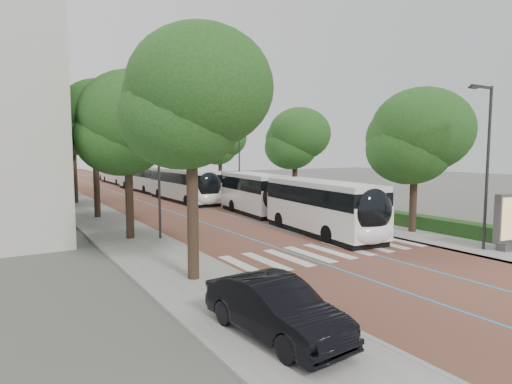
% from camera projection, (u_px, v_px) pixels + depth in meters
% --- Properties ---
extents(ground, '(160.00, 160.00, 0.00)m').
position_uv_depth(ground, '(340.00, 256.00, 20.37)').
color(ground, '#51544C').
rests_on(ground, ground).
extents(road, '(11.00, 140.00, 0.02)m').
position_uv_depth(road, '(124.00, 190.00, 54.37)').
color(road, brown).
rests_on(road, ground).
extents(sidewalk_left, '(4.00, 140.00, 0.12)m').
position_uv_depth(sidewalk_left, '(60.00, 193.00, 50.47)').
color(sidewalk_left, gray).
rests_on(sidewalk_left, ground).
extents(sidewalk_right, '(4.00, 140.00, 0.12)m').
position_uv_depth(sidewalk_right, '(180.00, 187.00, 58.25)').
color(sidewalk_right, gray).
rests_on(sidewalk_right, ground).
extents(kerb_left, '(0.20, 140.00, 0.14)m').
position_uv_depth(kerb_left, '(77.00, 192.00, 51.46)').
color(kerb_left, gray).
rests_on(kerb_left, ground).
extents(kerb_right, '(0.20, 140.00, 0.14)m').
position_uv_depth(kerb_right, '(166.00, 188.00, 57.26)').
color(kerb_right, gray).
rests_on(kerb_right, ground).
extents(zebra_crossing, '(10.55, 3.60, 0.01)m').
position_uv_depth(zebra_crossing, '(329.00, 251.00, 21.33)').
color(zebra_crossing, silver).
rests_on(zebra_crossing, ground).
extents(lane_line_left, '(0.12, 126.00, 0.01)m').
position_uv_depth(lane_line_left, '(111.00, 191.00, 53.53)').
color(lane_line_left, '#2897CB').
rests_on(lane_line_left, road).
extents(lane_line_right, '(0.12, 126.00, 0.01)m').
position_uv_depth(lane_line_right, '(136.00, 190.00, 55.19)').
color(lane_line_right, '#2897CB').
rests_on(lane_line_right, road).
extents(hedge, '(1.20, 14.00, 0.80)m').
position_uv_depth(hedge, '(456.00, 228.00, 25.04)').
color(hedge, '#1B4016').
rests_on(hedge, sidewalk_right).
extents(streetlight_near, '(1.82, 0.20, 8.00)m').
position_uv_depth(streetlight_near, '(486.00, 155.00, 20.79)').
color(streetlight_near, '#2B2B2D').
rests_on(streetlight_near, sidewalk_right).
extents(streetlight_far, '(1.82, 0.20, 8.00)m').
position_uv_depth(streetlight_far, '(238.00, 153.00, 42.04)').
color(streetlight_far, '#2B2B2D').
rests_on(streetlight_far, sidewalk_right).
extents(lamp_post_left, '(0.14, 0.14, 8.00)m').
position_uv_depth(lamp_post_left, '(159.00, 167.00, 23.61)').
color(lamp_post_left, '#2B2B2D').
rests_on(lamp_post_left, sidewalk_left).
extents(trees_left, '(6.00, 60.71, 10.07)m').
position_uv_depth(trees_left, '(76.00, 129.00, 38.05)').
color(trees_left, black).
rests_on(trees_left, ground).
extents(trees_right, '(5.97, 47.87, 9.11)m').
position_uv_depth(trees_right, '(249.00, 141.00, 42.14)').
color(trees_right, black).
rests_on(trees_right, ground).
extents(lead_bus, '(4.30, 18.55, 3.20)m').
position_uv_depth(lead_bus, '(289.00, 201.00, 29.05)').
color(lead_bus, black).
rests_on(lead_bus, ground).
extents(bus_queued_0, '(2.80, 12.45, 3.20)m').
position_uv_depth(bus_queued_0, '(185.00, 185.00, 42.08)').
color(bus_queued_0, white).
rests_on(bus_queued_0, ground).
extents(bus_queued_1, '(3.09, 12.50, 3.20)m').
position_uv_depth(bus_queued_1, '(145.00, 178.00, 53.12)').
color(bus_queued_1, white).
rests_on(bus_queued_1, ground).
extents(bus_queued_2, '(2.64, 12.42, 3.20)m').
position_uv_depth(bus_queued_2, '(119.00, 173.00, 64.84)').
color(bus_queued_2, white).
rests_on(bus_queued_2, ground).
extents(bus_queued_3, '(3.22, 12.52, 3.20)m').
position_uv_depth(bus_queued_3, '(105.00, 170.00, 76.31)').
color(bus_queued_3, white).
rests_on(bus_queued_3, ground).
extents(ad_panel, '(1.39, 0.60, 2.81)m').
position_uv_depth(ad_panel, '(506.00, 221.00, 20.89)').
color(ad_panel, '#59595B').
rests_on(ad_panel, sidewalk_right).
extents(parked_car, '(2.01, 4.77, 1.53)m').
position_uv_depth(parked_car, '(275.00, 308.00, 11.26)').
color(parked_car, black).
rests_on(parked_car, sidewalk_left).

